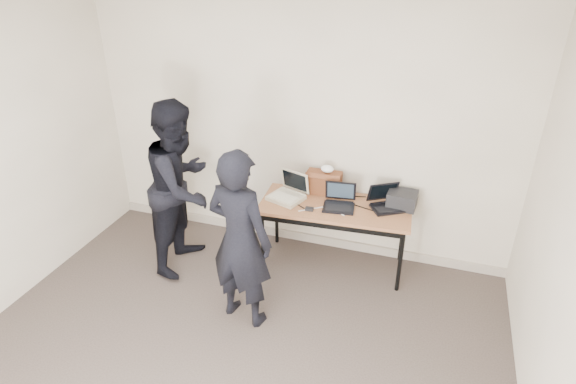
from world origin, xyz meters
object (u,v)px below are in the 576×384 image
at_px(laptop_beige, 288,193).
at_px(person_observer, 182,186).
at_px(leather_satchel, 324,182).
at_px(equipment_box, 402,199).
at_px(desk, 335,211).
at_px(person_typist, 240,240).
at_px(laptop_center, 339,201).
at_px(laptop_right, 386,202).

height_order(laptop_beige, person_observer, person_observer).
distance_m(leather_satchel, person_observer, 1.45).
xyz_separation_m(leather_satchel, equipment_box, (0.81, -0.04, -0.05)).
distance_m(desk, laptop_beige, 0.51).
height_order(laptop_beige, leather_satchel, laptop_beige).
bearing_deg(leather_satchel, person_typist, -109.29).
relative_size(desk, person_typist, 0.93).
xyz_separation_m(laptop_center, equipment_box, (0.59, 0.19, 0.03)).
distance_m(laptop_center, laptop_right, 0.46).
bearing_deg(laptop_right, person_typist, -164.98).
relative_size(laptop_beige, person_typist, 0.25).
height_order(laptop_right, equipment_box, laptop_right).
relative_size(desk, person_observer, 0.86).
bearing_deg(laptop_right, equipment_box, -11.95).
xyz_separation_m(laptop_center, laptop_right, (0.44, 0.13, -0.00)).
bearing_deg(equipment_box, laptop_right, -159.81).
xyz_separation_m(laptop_beige, person_typist, (-0.09, -1.02, 0.05)).
xyz_separation_m(equipment_box, person_typist, (-1.22, -1.21, 0.03)).
bearing_deg(laptop_beige, person_typist, -76.42).
height_order(laptop_beige, laptop_center, laptop_beige).
xyz_separation_m(laptop_beige, laptop_right, (0.98, 0.13, -0.00)).
bearing_deg(laptop_center, desk, -176.74).
relative_size(laptop_center, person_observer, 0.19).
height_order(laptop_center, laptop_right, laptop_center).
distance_m(laptop_right, person_observer, 2.04).
bearing_deg(laptop_right, laptop_center, 164.27).
bearing_deg(laptop_beige, laptop_center, 18.69).
relative_size(desk, leather_satchel, 4.24).
bearing_deg(person_observer, desk, -75.09).
bearing_deg(leather_satchel, person_observer, -155.65).
relative_size(desk, laptop_center, 4.53).
bearing_deg(equipment_box, laptop_beige, -170.67).
bearing_deg(equipment_box, laptop_center, -162.63).
xyz_separation_m(laptop_right, person_typist, (-1.07, -1.15, 0.06)).
bearing_deg(desk, laptop_right, 12.10).
bearing_deg(laptop_beige, laptop_right, 26.28).
height_order(leather_satchel, equipment_box, leather_satchel).
xyz_separation_m(desk, leather_satchel, (-0.18, 0.23, 0.19)).
bearing_deg(person_observer, laptop_beige, -67.88).
distance_m(desk, leather_satchel, 0.35).
bearing_deg(equipment_box, person_observer, -164.51).
relative_size(equipment_box, person_observer, 0.16).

